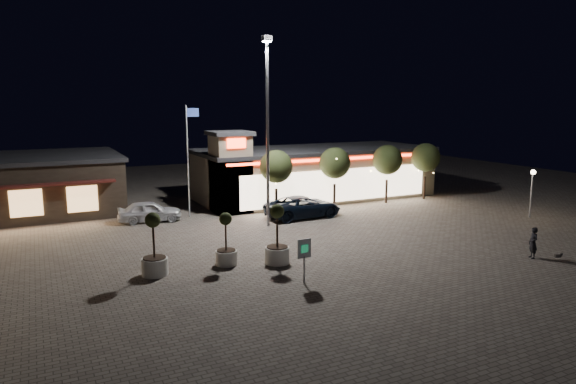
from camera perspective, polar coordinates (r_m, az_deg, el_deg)
name	(u,v)px	position (r m, az deg, el deg)	size (l,w,h in m)	color
ground	(296,263)	(26.82, 0.89, -7.91)	(90.00, 90.00, 0.00)	#70665A
retail_building	(310,172)	(44.36, 2.51, 2.18)	(20.40, 8.40, 6.10)	gray
restaurant_building	(3,185)	(43.17, -29.07, 0.64)	(16.40, 11.00, 4.30)	#382D23
floodlight_pole	(267,121)	(33.62, -2.29, 7.91)	(0.60, 0.40, 12.38)	gray
flagpole	(189,152)	(37.17, -10.96, 4.42)	(0.95, 0.10, 8.00)	white
lamp_post_east	(532,184)	(40.56, 25.51, 0.82)	(0.36, 0.36, 3.48)	gray
string_tree_a	(276,167)	(37.45, -1.32, 2.82)	(2.42, 2.42, 4.79)	#332319
string_tree_b	(335,163)	(39.80, 5.23, 3.21)	(2.42, 2.42, 4.79)	#332319
string_tree_c	(387,160)	(42.61, 10.99, 3.52)	(2.42, 2.42, 4.79)	#332319
string_tree_d	(426,158)	(45.13, 15.05, 3.71)	(2.42, 2.42, 4.79)	#332319
pickup_truck	(303,207)	(37.01, 1.70, -1.63)	(2.60, 5.64, 1.57)	black
white_sedan	(150,211)	(36.92, -15.12, -2.08)	(1.74, 4.32, 1.47)	silver
pedestrian	(533,243)	(30.35, 25.58, -5.11)	(0.62, 0.40, 1.69)	black
dog	(559,255)	(30.86, 27.89, -6.21)	(0.47, 0.22, 0.25)	#59514C
planter_left	(154,256)	(25.60, -14.63, -6.88)	(1.26, 1.26, 3.09)	silver
planter_mid	(226,249)	(26.52, -6.89, -6.27)	(1.11, 1.11, 2.74)	silver
planter_right	(277,245)	(26.55, -1.21, -5.92)	(1.27, 1.27, 3.11)	silver
valet_sign	(304,252)	(23.61, 1.82, -6.71)	(0.69, 0.11, 2.09)	gray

